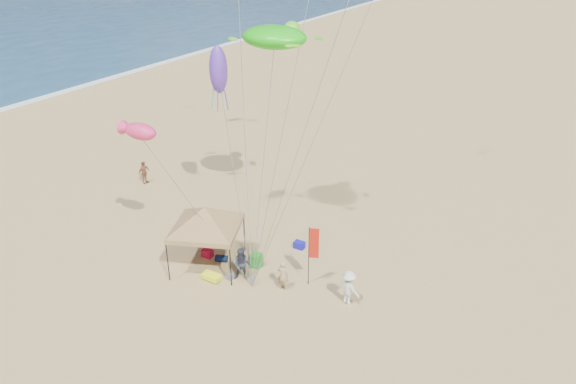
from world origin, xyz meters
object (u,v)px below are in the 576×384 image
at_px(cooler_blue, 299,245).
at_px(chair_green, 256,260).
at_px(cooler_red, 207,253).
at_px(beach_cart, 211,276).
at_px(chair_yellow, 202,230).
at_px(canopy_tent, 205,210).
at_px(feather_flag, 312,247).
at_px(person_near_b, 242,264).
at_px(person_near_a, 283,275).
at_px(person_near_c, 349,288).
at_px(person_far_a, 144,172).

distance_m(cooler_blue, chair_green, 2.72).
bearing_deg(cooler_red, cooler_blue, 39.53).
distance_m(cooler_red, beach_cart, 2.08).
bearing_deg(chair_yellow, cooler_blue, 17.02).
height_order(canopy_tent, chair_yellow, canopy_tent).
bearing_deg(canopy_tent, beach_cart, -47.07).
bearing_deg(chair_yellow, feather_flag, -7.15).
relative_size(chair_yellow, person_near_b, 0.41).
distance_m(feather_flag, beach_cart, 5.10).
relative_size(cooler_blue, person_near_a, 0.35).
bearing_deg(person_near_a, cooler_blue, -81.72).
relative_size(cooler_red, person_near_c, 0.32).
bearing_deg(beach_cart, canopy_tent, 132.93).
xyz_separation_m(beach_cart, person_near_c, (6.32, 1.61, 0.64)).
distance_m(cooler_red, cooler_blue, 4.75).
distance_m(chair_yellow, person_near_c, 9.31).
relative_size(cooler_red, beach_cart, 0.60).
xyz_separation_m(canopy_tent, cooler_red, (-0.53, 0.56, -2.92)).
xyz_separation_m(cooler_blue, chair_green, (-1.02, -2.52, 0.16)).
distance_m(cooler_red, person_near_c, 7.77).
height_order(person_near_a, person_far_a, person_far_a).
bearing_deg(person_near_a, person_near_c, -178.86).
height_order(canopy_tent, cooler_red, canopy_tent).
bearing_deg(cooler_blue, chair_yellow, -162.98).
relative_size(cooler_blue, chair_green, 0.77).
distance_m(canopy_tent, chair_yellow, 3.96).
relative_size(feather_flag, beach_cart, 3.43).
xyz_separation_m(feather_flag, cooler_blue, (-2.02, 2.47, -1.87)).
distance_m(chair_green, person_near_a, 2.30).
height_order(person_near_c, person_far_a, person_near_c).
bearing_deg(feather_flag, chair_green, -178.98).
relative_size(canopy_tent, beach_cart, 6.24).
relative_size(person_near_a, person_near_b, 0.90).
relative_size(cooler_red, chair_yellow, 0.77).
bearing_deg(chair_green, chair_yellow, 166.95).
bearing_deg(cooler_blue, canopy_tent, -131.14).
relative_size(canopy_tent, person_near_b, 3.32).
xyz_separation_m(canopy_tent, cooler_blue, (3.13, 3.58, -2.92)).
relative_size(beach_cart, person_near_c, 0.54).
bearing_deg(canopy_tent, cooler_red, 133.33).
height_order(cooler_blue, chair_yellow, chair_yellow).
height_order(beach_cart, person_far_a, person_far_a).
distance_m(canopy_tent, person_far_a, 11.09).
distance_m(feather_flag, cooler_red, 6.01).
relative_size(beach_cart, person_near_a, 0.59).
bearing_deg(cooler_blue, person_near_b, -104.88).
relative_size(chair_green, chair_yellow, 1.00).
bearing_deg(chair_green, beach_cart, -121.16).
bearing_deg(person_far_a, chair_yellow, -112.68).
bearing_deg(beach_cart, person_near_b, 32.02).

